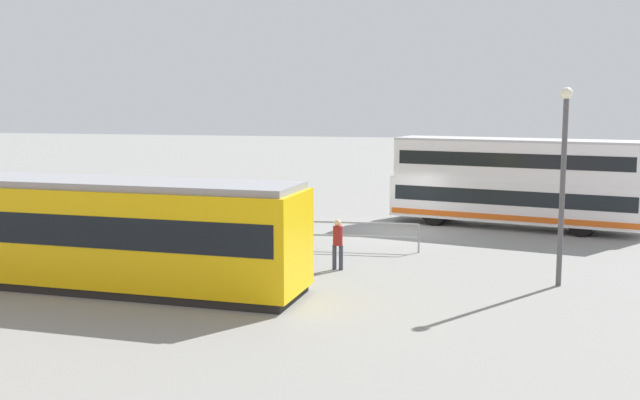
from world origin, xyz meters
name	(u,v)px	position (x,y,z in m)	size (l,w,h in m)	color
ground_plane	(402,231)	(0.00, 0.00, 0.00)	(160.00, 160.00, 0.00)	gray
double_decker_bus	(515,183)	(-4.65, -2.09, 1.99)	(11.01, 4.77, 3.90)	white
tram_yellow	(81,230)	(8.28, 11.59, 1.69)	(13.94, 3.37, 3.25)	#E5B70C
pedestrian_near_railing	(266,214)	(5.13, 3.14, 1.02)	(0.45, 0.45, 1.76)	black
pedestrian_crossing	(338,241)	(1.19, 7.78, 0.97)	(0.36, 0.32, 1.69)	#33384C
pedestrian_railing	(310,230)	(2.93, 4.64, 0.74)	(8.21, 0.57, 1.08)	gray
info_sign	(181,206)	(7.86, 5.18, 1.56)	(1.25, 0.21, 2.23)	slate
street_lamp	(563,169)	(-5.75, 8.32, 3.54)	(0.36, 0.36, 5.95)	#4C4C51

